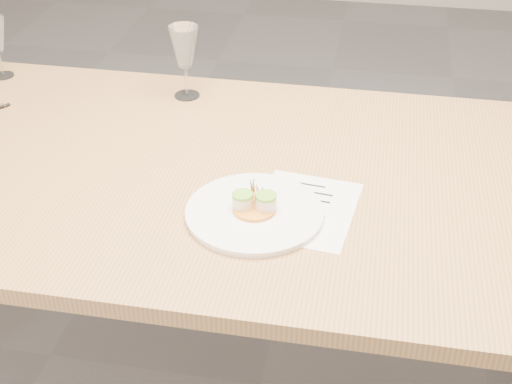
% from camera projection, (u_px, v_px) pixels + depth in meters
% --- Properties ---
extents(dining_table, '(2.40, 1.00, 0.75)m').
position_uv_depth(dining_table, '(261.00, 196.00, 1.74)').
color(dining_table, '#B2824D').
rests_on(dining_table, ground).
extents(dinner_plate, '(0.30, 0.30, 0.08)m').
position_uv_depth(dinner_plate, '(255.00, 212.00, 1.55)').
color(dinner_plate, white).
rests_on(dinner_plate, dining_table).
extents(recipe_sheet, '(0.25, 0.30, 0.00)m').
position_uv_depth(recipe_sheet, '(305.00, 209.00, 1.58)').
color(recipe_sheet, white).
rests_on(recipe_sheet, dining_table).
extents(wine_glass_1, '(0.08, 0.08, 0.21)m').
position_uv_depth(wine_glass_1, '(184.00, 48.00, 1.97)').
color(wine_glass_1, white).
rests_on(wine_glass_1, dining_table).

